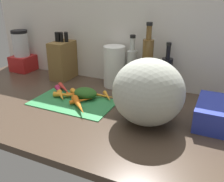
% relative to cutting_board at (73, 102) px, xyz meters
% --- Properties ---
extents(ground_plane, '(1.70, 0.80, 0.03)m').
position_rel_cutting_board_xyz_m(ground_plane, '(0.07, 0.00, -0.02)').
color(ground_plane, '#47382B').
extents(wall_back, '(1.70, 0.03, 0.60)m').
position_rel_cutting_board_xyz_m(wall_back, '(0.07, 0.39, 0.30)').
color(wall_back, silver).
rests_on(wall_back, ground_plane).
extents(cutting_board, '(0.40, 0.23, 0.01)m').
position_rel_cutting_board_xyz_m(cutting_board, '(0.00, 0.00, 0.00)').
color(cutting_board, '#338C4C').
rests_on(cutting_board, ground_plane).
extents(carrot_0, '(0.15, 0.15, 0.04)m').
position_rel_cutting_board_xyz_m(carrot_0, '(0.07, -0.06, 0.02)').
color(carrot_0, orange).
rests_on(carrot_0, cutting_board).
extents(carrot_1, '(0.10, 0.09, 0.03)m').
position_rel_cutting_board_xyz_m(carrot_1, '(-0.07, 0.01, 0.02)').
color(carrot_1, orange).
rests_on(carrot_1, cutting_board).
extents(carrot_2, '(0.16, 0.03, 0.02)m').
position_rel_cutting_board_xyz_m(carrot_2, '(0.11, 0.10, 0.01)').
color(carrot_2, orange).
rests_on(carrot_2, cutting_board).
extents(carrot_3, '(0.13, 0.06, 0.03)m').
position_rel_cutting_board_xyz_m(carrot_3, '(-0.06, 0.03, 0.02)').
color(carrot_3, orange).
rests_on(carrot_3, cutting_board).
extents(carrot_4, '(0.09, 0.10, 0.02)m').
position_rel_cutting_board_xyz_m(carrot_4, '(0.05, 0.01, 0.01)').
color(carrot_4, orange).
rests_on(carrot_4, cutting_board).
extents(carrot_5, '(0.10, 0.07, 0.02)m').
position_rel_cutting_board_xyz_m(carrot_5, '(-0.01, 0.06, 0.02)').
color(carrot_5, orange).
rests_on(carrot_5, cutting_board).
extents(carrot_6, '(0.14, 0.11, 0.03)m').
position_rel_cutting_board_xyz_m(carrot_6, '(-0.11, 0.09, 0.02)').
color(carrot_6, red).
rests_on(carrot_6, cutting_board).
extents(carrot_7, '(0.12, 0.08, 0.03)m').
position_rel_cutting_board_xyz_m(carrot_7, '(-0.01, 0.06, 0.02)').
color(carrot_7, orange).
rests_on(carrot_7, cutting_board).
extents(carrot_8, '(0.09, 0.10, 0.02)m').
position_rel_cutting_board_xyz_m(carrot_8, '(0.14, 0.10, 0.01)').
color(carrot_8, orange).
rests_on(carrot_8, cutting_board).
extents(carrot_9, '(0.10, 0.10, 0.03)m').
position_rel_cutting_board_xyz_m(carrot_9, '(-0.12, 0.05, 0.02)').
color(carrot_9, '#B2264C').
rests_on(carrot_9, cutting_board).
extents(carrot_greens_pile, '(0.12, 0.09, 0.05)m').
position_rel_cutting_board_xyz_m(carrot_greens_pile, '(0.03, 0.07, 0.03)').
color(carrot_greens_pile, '#2D6023').
rests_on(carrot_greens_pile, cutting_board).
extents(winter_squash, '(0.29, 0.28, 0.27)m').
position_rel_cutting_board_xyz_m(winter_squash, '(0.39, -0.03, 0.13)').
color(winter_squash, '#B2B7A8').
rests_on(winter_squash, ground_plane).
extents(knife_block, '(0.10, 0.17, 0.28)m').
position_rel_cutting_board_xyz_m(knife_block, '(-0.25, 0.29, 0.11)').
color(knife_block, brown).
rests_on(knife_block, ground_plane).
extents(blender_appliance, '(0.14, 0.14, 0.27)m').
position_rel_cutting_board_xyz_m(blender_appliance, '(-0.59, 0.30, 0.11)').
color(blender_appliance, red).
rests_on(blender_appliance, ground_plane).
extents(paper_towel_roll, '(0.12, 0.12, 0.23)m').
position_rel_cutting_board_xyz_m(paper_towel_roll, '(0.09, 0.30, 0.11)').
color(paper_towel_roll, white).
rests_on(paper_towel_roll, ground_plane).
extents(bottle_0, '(0.05, 0.05, 0.29)m').
position_rel_cutting_board_xyz_m(bottle_0, '(0.19, 0.32, 0.11)').
color(bottle_0, silver).
rests_on(bottle_0, ground_plane).
extents(bottle_1, '(0.06, 0.06, 0.37)m').
position_rel_cutting_board_xyz_m(bottle_1, '(0.28, 0.29, 0.15)').
color(bottle_1, brown).
rests_on(bottle_1, ground_plane).
extents(bottle_2, '(0.06, 0.06, 0.27)m').
position_rel_cutting_board_xyz_m(bottle_2, '(0.38, 0.32, 0.10)').
color(bottle_2, black).
rests_on(bottle_2, ground_plane).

